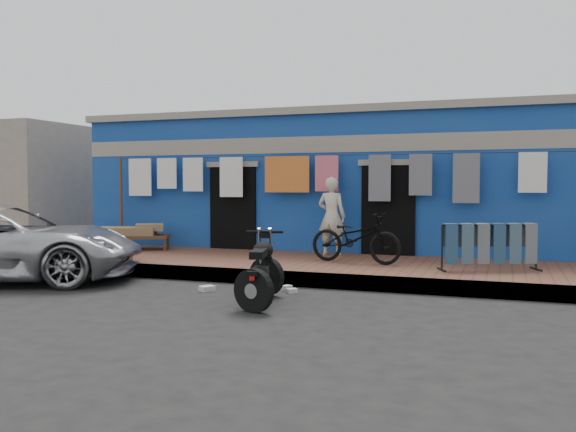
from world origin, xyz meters
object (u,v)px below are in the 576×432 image
(car, at_px, (0,242))
(charpoy, at_px, (134,237))
(seated_person, at_px, (332,216))
(bicycle, at_px, (356,232))
(jeans_rack, at_px, (489,246))
(motorcycle, at_px, (261,268))

(car, distance_m, charpoy, 3.30)
(car, height_order, seated_person, seated_person)
(bicycle, bearing_deg, jeans_rack, -84.43)
(seated_person, xyz_separation_m, bicycle, (0.75, -1.03, -0.23))
(bicycle, bearing_deg, car, 125.72)
(car, xyz_separation_m, motorcycle, (5.05, -0.29, -0.19))
(bicycle, height_order, motorcycle, bicycle)
(motorcycle, relative_size, jeans_rack, 0.96)
(bicycle, bearing_deg, seated_person, 46.64)
(car, xyz_separation_m, bicycle, (5.73, 2.70, 0.12))
(jeans_rack, bearing_deg, seated_person, 158.35)
(car, distance_m, seated_person, 6.23)
(motorcycle, xyz_separation_m, charpoy, (-4.49, 3.54, 0.02))
(car, relative_size, charpoy, 2.77)
(car, relative_size, bicycle, 2.81)
(bicycle, xyz_separation_m, jeans_rack, (2.36, -0.20, -0.16))
(motorcycle, bearing_deg, seated_person, 77.17)
(charpoy, height_order, jeans_rack, jeans_rack)
(seated_person, height_order, motorcycle, seated_person)
(motorcycle, bearing_deg, car, 162.82)
(bicycle, xyz_separation_m, charpoy, (-5.17, 0.55, -0.30))
(jeans_rack, bearing_deg, charpoy, 174.25)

